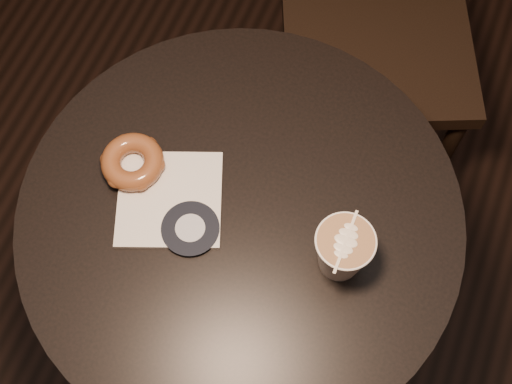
% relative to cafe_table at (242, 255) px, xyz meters
% --- Properties ---
extents(cafe_table, '(0.70, 0.70, 0.75)m').
position_rel_cafe_table_xyz_m(cafe_table, '(0.00, 0.00, 0.00)').
color(cafe_table, black).
rests_on(cafe_table, ground).
extents(pastry_bag, '(0.21, 0.21, 0.01)m').
position_rel_cafe_table_xyz_m(pastry_bag, '(-0.11, -0.02, 0.20)').
color(pastry_bag, white).
rests_on(pastry_bag, cafe_table).
extents(doughnut, '(0.10, 0.10, 0.03)m').
position_rel_cafe_table_xyz_m(doughnut, '(-0.19, 0.01, 0.22)').
color(doughnut, brown).
rests_on(doughnut, pastry_bag).
extents(latte_cup, '(0.09, 0.09, 0.10)m').
position_rel_cafe_table_xyz_m(latte_cup, '(0.17, -0.02, 0.25)').
color(latte_cup, white).
rests_on(latte_cup, cafe_table).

